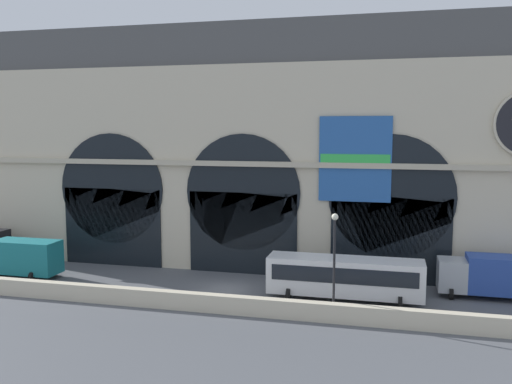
# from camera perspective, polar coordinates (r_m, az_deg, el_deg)

# --- Properties ---
(ground_plane) EXTENTS (200.00, 200.00, 0.00)m
(ground_plane) POSITION_cam_1_polar(r_m,az_deg,el_deg) (42.35, -3.20, -10.20)
(ground_plane) COLOR #54565B
(quay_parapet_wall) EXTENTS (90.00, 0.70, 1.22)m
(quay_parapet_wall) POSITION_cam_1_polar(r_m,az_deg,el_deg) (37.61, -5.52, -11.45)
(quay_parapet_wall) COLOR beige
(quay_parapet_wall) RESTS_ON ground
(station_building) EXTENTS (50.99, 6.12, 21.18)m
(station_building) POSITION_cam_1_polar(r_m,az_deg,el_deg) (48.11, -0.49, 4.38)
(station_building) COLOR beige
(station_building) RESTS_ON ground
(box_truck_west) EXTENTS (7.50, 2.91, 3.12)m
(box_truck_west) POSITION_cam_1_polar(r_m,az_deg,el_deg) (49.52, -23.76, -6.24)
(box_truck_west) COLOR black
(box_truck_west) RESTS_ON ground
(bus_mideast) EXTENTS (11.00, 3.25, 3.10)m
(bus_mideast) POSITION_cam_1_polar(r_m,az_deg,el_deg) (39.74, 9.29, -8.75)
(bus_mideast) COLOR white
(bus_mideast) RESTS_ON ground
(box_truck_east) EXTENTS (7.50, 2.91, 3.12)m
(box_truck_east) POSITION_cam_1_polar(r_m,az_deg,el_deg) (43.41, 23.64, -8.02)
(box_truck_east) COLOR #ADB2B7
(box_truck_east) RESTS_ON ground
(street_lamp_quayside) EXTENTS (0.44, 0.44, 6.90)m
(street_lamp_quayside) POSITION_cam_1_polar(r_m,az_deg,el_deg) (35.52, 8.22, -6.21)
(street_lamp_quayside) COLOR black
(street_lamp_quayside) RESTS_ON ground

